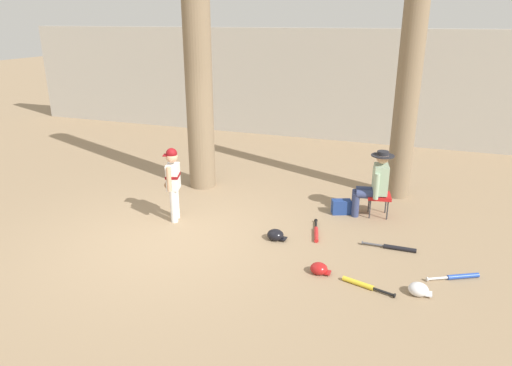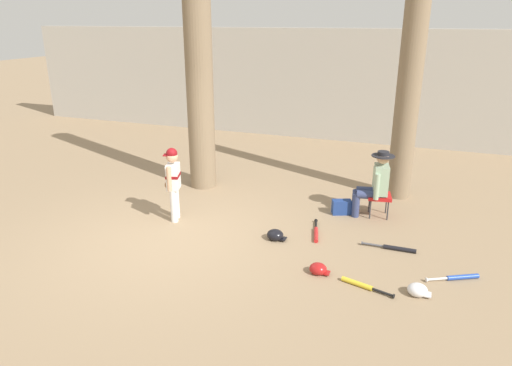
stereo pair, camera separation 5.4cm
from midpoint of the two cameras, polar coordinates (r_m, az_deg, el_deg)
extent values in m
plane|color=#937A5B|center=(7.62, -10.79, -6.92)|extent=(60.00, 60.00, 0.00)
cube|color=#ADA89E|center=(13.88, 4.72, 12.07)|extent=(18.00, 0.36, 3.10)
cylinder|color=#7F6B51|center=(9.35, -7.41, 16.56)|extent=(0.54, 0.54, 5.77)
cone|color=#7F6B51|center=(9.93, -6.68, -0.29)|extent=(0.78, 0.78, 0.32)
cylinder|color=#7F6B51|center=(9.16, 18.26, 13.55)|extent=(0.45, 0.45, 5.08)
cone|color=#7F6B51|center=(9.73, 16.69, -1.44)|extent=(0.73, 0.73, 0.27)
cylinder|color=white|center=(8.15, -10.25, -2.84)|extent=(0.12, 0.12, 0.58)
cylinder|color=white|center=(8.31, -10.01, -2.36)|extent=(0.12, 0.12, 0.58)
cube|color=white|center=(8.05, -10.34, 0.76)|extent=(0.29, 0.35, 0.44)
cube|color=maroon|center=(8.05, -10.35, 0.91)|extent=(0.30, 0.36, 0.05)
sphere|color=tan|center=(7.95, -10.50, 3.15)|extent=(0.20, 0.20, 0.20)
sphere|color=maroon|center=(7.93, -10.52, 3.57)|extent=(0.19, 0.19, 0.19)
cube|color=maroon|center=(7.96, -11.15, 3.39)|extent=(0.14, 0.16, 0.02)
cylinder|color=tan|center=(7.82, -10.84, 0.47)|extent=(0.10, 0.10, 0.42)
cylinder|color=tan|center=(8.28, -10.31, 0.71)|extent=(0.10, 0.10, 0.40)
ellipsoid|color=brown|center=(8.36, -10.62, -0.28)|extent=(0.25, 0.18, 0.18)
cube|color=red|center=(8.52, 14.69, -1.53)|extent=(0.47, 0.47, 0.06)
cylinder|color=#333338|center=(8.43, 13.64, -3.04)|extent=(0.02, 0.02, 0.38)
cylinder|color=#333338|center=(8.71, 13.52, -2.29)|extent=(0.02, 0.02, 0.38)
cylinder|color=#333338|center=(8.46, 15.66, -3.14)|extent=(0.02, 0.02, 0.38)
cylinder|color=#333338|center=(8.74, 15.48, -2.39)|extent=(0.02, 0.02, 0.38)
cylinder|color=navy|center=(8.45, 11.94, -2.67)|extent=(0.13, 0.13, 0.43)
cylinder|color=navy|center=(8.64, 11.90, -2.17)|extent=(0.13, 0.13, 0.43)
cylinder|color=navy|center=(8.39, 13.41, -1.38)|extent=(0.42, 0.22, 0.15)
cylinder|color=navy|center=(8.57, 13.34, -0.91)|extent=(0.42, 0.22, 0.15)
cube|color=#99B293|center=(8.41, 14.87, 0.44)|extent=(0.30, 0.40, 0.52)
cylinder|color=#99B293|center=(8.22, 14.40, -0.42)|extent=(0.10, 0.10, 0.46)
cylinder|color=#99B293|center=(8.63, 14.19, 0.57)|extent=(0.10, 0.10, 0.46)
sphere|color=tan|center=(8.29, 15.10, 3.05)|extent=(0.22, 0.22, 0.22)
cylinder|color=#232328|center=(8.28, 15.12, 3.27)|extent=(0.40, 0.40, 0.02)
cylinder|color=#232328|center=(8.28, 15.14, 3.49)|extent=(0.20, 0.20, 0.09)
cube|color=navy|center=(8.55, 10.26, -2.90)|extent=(0.38, 0.30, 0.26)
cylinder|color=black|center=(7.49, 17.04, -7.68)|extent=(0.49, 0.07, 0.07)
cylinder|color=#4C4C51|center=(7.51, 13.93, -7.31)|extent=(0.32, 0.03, 0.03)
cylinder|color=#4C4C51|center=(7.52, 12.70, -7.16)|extent=(0.02, 0.06, 0.06)
cylinder|color=red|center=(7.66, 7.20, -6.29)|extent=(0.18, 0.48, 0.07)
cylinder|color=black|center=(8.02, 7.18, -5.04)|extent=(0.11, 0.32, 0.03)
cylinder|color=black|center=(8.17, 7.17, -4.57)|extent=(0.06, 0.03, 0.06)
cylinder|color=#2347AD|center=(7.04, 23.88, -10.42)|extent=(0.43, 0.27, 0.07)
cylinder|color=silver|center=(6.86, 21.17, -10.85)|extent=(0.28, 0.17, 0.03)
cylinder|color=silver|center=(6.79, 20.05, -11.03)|extent=(0.04, 0.06, 0.06)
cylinder|color=yellow|center=(6.45, 12.16, -11.91)|extent=(0.43, 0.18, 0.07)
cylinder|color=black|center=(6.35, 15.18, -12.77)|extent=(0.29, 0.11, 0.03)
cylinder|color=black|center=(6.31, 16.42, -13.12)|extent=(0.03, 0.06, 0.06)
ellipsoid|color=#A81919|center=(6.62, 7.49, -10.37)|extent=(0.24, 0.22, 0.17)
cube|color=#A81919|center=(6.62, 8.47, -10.81)|extent=(0.10, 0.12, 0.02)
ellipsoid|color=black|center=(7.49, 2.19, -6.38)|extent=(0.27, 0.24, 0.18)
cube|color=black|center=(7.47, 3.12, -6.82)|extent=(0.11, 0.13, 0.02)
ellipsoid|color=silver|center=(6.45, 19.07, -12.22)|extent=(0.25, 0.23, 0.17)
cube|color=silver|center=(6.47, 20.12, -12.65)|extent=(0.10, 0.13, 0.02)
camera|label=1|loc=(0.03, -90.20, -0.07)|focal=32.59mm
camera|label=2|loc=(0.03, 89.80, 0.07)|focal=32.59mm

